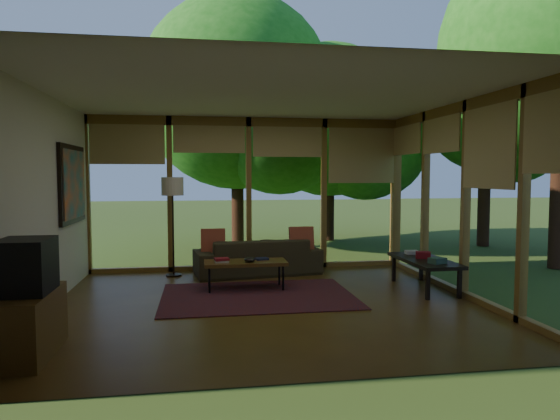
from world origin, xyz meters
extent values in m
plane|color=brown|center=(0.00, 0.00, 0.00)|extent=(5.50, 5.50, 0.00)
plane|color=white|center=(0.00, 0.00, 2.70)|extent=(5.50, 5.50, 0.00)
cube|color=silver|center=(-2.75, 0.00, 1.35)|extent=(0.04, 5.00, 2.70)
cube|color=silver|center=(0.00, -2.50, 1.35)|extent=(5.50, 0.04, 2.70)
cube|color=olive|center=(0.00, 2.50, 1.35)|extent=(5.50, 0.12, 2.70)
cube|color=olive|center=(2.75, 0.00, 1.35)|extent=(0.12, 5.00, 2.70)
plane|color=#35511E|center=(8.00, 8.00, -0.01)|extent=(40.00, 40.00, 0.00)
cylinder|color=#331C12|center=(0.00, 5.25, 2.30)|extent=(0.28, 0.28, 4.59)
sphere|color=#196316|center=(0.00, 5.25, 3.57)|extent=(4.43, 4.43, 4.43)
cylinder|color=#331C12|center=(2.43, 6.28, 1.99)|extent=(0.28, 0.28, 3.98)
sphere|color=#196316|center=(2.43, 6.28, 3.09)|extent=(3.91, 3.91, 3.91)
cylinder|color=#331C12|center=(5.37, 1.71, 2.54)|extent=(0.28, 0.28, 5.08)
sphere|color=#196316|center=(5.37, 1.71, 3.95)|extent=(4.07, 4.07, 4.07)
cylinder|color=#331C12|center=(5.58, 4.57, 2.03)|extent=(0.28, 0.28, 4.07)
sphere|color=#196316|center=(5.58, 4.57, 3.16)|extent=(2.76, 2.76, 2.76)
cube|color=maroon|center=(-0.08, 0.44, 0.01)|extent=(2.64, 1.87, 0.01)
imported|color=#37301B|center=(0.10, 2.00, 0.31)|extent=(2.19, 1.11, 0.61)
cube|color=maroon|center=(-0.65, 1.95, 0.58)|extent=(0.40, 0.21, 0.42)
cube|color=maroon|center=(0.85, 1.95, 0.59)|extent=(0.41, 0.22, 0.43)
cube|color=beige|center=(-0.56, 0.82, 0.44)|extent=(0.20, 0.16, 0.03)
cube|color=maroon|center=(-0.56, 0.82, 0.47)|extent=(0.22, 0.18, 0.03)
cube|color=#161A32|center=(0.04, 0.95, 0.44)|extent=(0.21, 0.18, 0.03)
ellipsoid|color=black|center=(-0.16, 0.77, 0.46)|extent=(0.16, 0.16, 0.07)
cube|color=brown|center=(-2.47, -1.51, 0.30)|extent=(0.50, 1.00, 0.60)
cube|color=black|center=(-2.45, -1.51, 0.85)|extent=(0.45, 0.55, 0.50)
cube|color=#2C4E40|center=(2.40, 0.09, 0.49)|extent=(0.26, 0.23, 0.08)
cube|color=maroon|center=(2.40, 0.54, 0.50)|extent=(0.25, 0.22, 0.10)
cube|color=beige|center=(2.40, 0.94, 0.48)|extent=(0.21, 0.16, 0.05)
cylinder|color=black|center=(-1.31, 2.06, 0.01)|extent=(0.26, 0.26, 0.03)
cylinder|color=black|center=(-1.31, 2.06, 0.79)|extent=(0.03, 0.03, 1.52)
cylinder|color=beige|center=(-1.31, 2.06, 1.50)|extent=(0.36, 0.36, 0.30)
cube|color=brown|center=(-0.21, 0.87, 0.40)|extent=(1.20, 0.50, 0.05)
cylinder|color=black|center=(-0.74, 0.69, 0.19)|extent=(0.03, 0.03, 0.38)
cylinder|color=black|center=(0.32, 0.69, 0.19)|extent=(0.03, 0.03, 0.38)
cylinder|color=black|center=(-0.74, 1.05, 0.19)|extent=(0.03, 0.03, 0.38)
cylinder|color=black|center=(0.32, 1.05, 0.19)|extent=(0.03, 0.03, 0.38)
cube|color=black|center=(2.40, 0.49, 0.43)|extent=(0.60, 1.40, 0.05)
cube|color=black|center=(2.17, -0.11, 0.20)|extent=(0.05, 0.05, 0.40)
cube|color=black|center=(2.63, -0.11, 0.20)|extent=(0.05, 0.05, 0.40)
cube|color=black|center=(2.17, 1.09, 0.20)|extent=(0.05, 0.05, 0.40)
cube|color=black|center=(2.63, 1.09, 0.20)|extent=(0.05, 0.05, 0.40)
cube|color=black|center=(-2.72, 1.40, 1.55)|extent=(0.05, 1.35, 1.15)
cube|color=#1B6A7C|center=(-2.69, 1.40, 1.55)|extent=(0.02, 1.20, 1.00)
camera|label=1|loc=(-0.85, -6.35, 1.68)|focal=32.00mm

